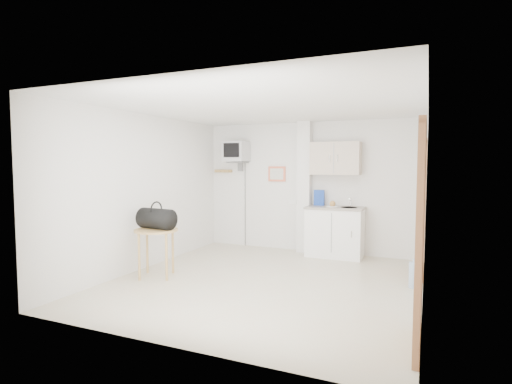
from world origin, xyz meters
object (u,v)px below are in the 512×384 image
at_px(round_table, 156,235).
at_px(duffel_bag, 157,218).
at_px(water_bottle, 414,275).
at_px(crt_television, 236,152).

bearing_deg(round_table, duffel_bag, 108.08).
bearing_deg(water_bottle, crt_television, 156.74).
xyz_separation_m(round_table, duffel_bag, (-0.01, 0.03, 0.25)).
bearing_deg(duffel_bag, water_bottle, 21.35).
distance_m(crt_television, round_table, 2.76).
distance_m(round_table, duffel_bag, 0.26).
height_order(duffel_bag, water_bottle, duffel_bag).
distance_m(duffel_bag, water_bottle, 3.77).
xyz_separation_m(duffel_bag, water_bottle, (3.59, 0.92, -0.70)).
bearing_deg(water_bottle, round_table, -165.14).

